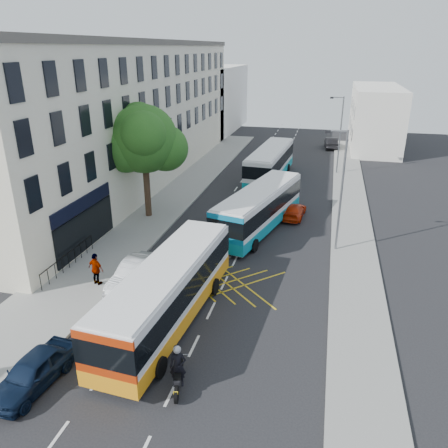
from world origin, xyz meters
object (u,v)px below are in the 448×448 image
Objects in this scene: lamp_far at (339,131)px; distant_car_dark at (331,143)px; street_tree at (143,140)px; distant_car_grey at (269,147)px; bus_far at (270,163)px; parked_car_silver at (136,274)px; motorbike at (178,368)px; bus_mid at (259,208)px; lamp_near at (340,185)px; bus_near at (168,291)px; parked_car_blue at (33,372)px; pedestrian_far at (96,269)px; red_hatchback at (294,211)px.

lamp_far is 13.83m from distant_car_dark.
distant_car_grey is at bearing 77.06° from street_tree.
bus_far reaches higher than parked_car_silver.
motorbike is (-6.00, -34.66, -3.66)m from lamp_far.
motorbike reaches higher than distant_car_grey.
street_tree is 0.73× the size of bus_far.
parked_car_silver is 1.10× the size of distant_car_grey.
motorbike reaches higher than distant_car_dark.
bus_mid reaches higher than distant_car_dark.
bus_mid is (-5.60, 2.52, -2.94)m from lamp_near.
lamp_near is at bearing -10.64° from bus_mid.
parked_car_blue is (-3.76, -5.60, -1.01)m from bus_near.
distant_car_dark is (5.31, 47.92, -0.23)m from motorbike.
pedestrian_far is at bearing 68.12° from distant_car_dark.
street_tree is at bearing 105.03° from parked_car_blue.
lamp_far is at bearing 85.81° from bus_mid.
bus_near is 6.01× the size of pedestrian_far.
pedestrian_far is (-2.10, -0.66, 0.36)m from parked_car_silver.
bus_near is at bearing -104.73° from lamp_far.
motorbike is 5.89m from parked_car_blue.
lamp_far reaches higher than bus_far.
parked_car_silver is (3.61, -10.42, -5.53)m from street_tree.
lamp_far is 0.69× the size of bus_mid.
bus_near is (-7.98, -10.36, -2.92)m from lamp_near.
parked_car_silver is at bearing 63.58° from red_hatchback.
lamp_near reaches higher than pedestrian_far.
lamp_near is at bearing 124.20° from red_hatchback.
bus_near is 6.81m from parked_car_blue.
lamp_near is 1.91× the size of distant_car_grey.
lamp_near is 20.20m from parked_car_blue.
parked_car_silver is 1.18× the size of red_hatchback.
street_tree is at bearing 168.60° from lamp_near.
parked_car_blue is at bearing -87.20° from distant_car_grey.
street_tree is 20.37m from motorbike.
motorbike is at bearing -63.72° from street_tree.
street_tree is 16.00m from bus_far.
pedestrian_far is (-7.60, -10.63, -0.56)m from bus_mid.
bus_mid reaches higher than parked_car_silver.
pedestrian_far is (-13.20, -28.11, -3.50)m from lamp_far.
parked_car_blue is 1.03× the size of red_hatchback.
distant_car_grey is (3.11, 45.39, -0.10)m from parked_car_blue.
street_tree is 4.55× the size of pedestrian_far.
parked_car_blue is 23.24m from red_hatchback.
bus_near is 13.10m from bus_mid.
lamp_near is 6.80m from bus_mid.
bus_far is at bearing -67.07° from red_hatchback.
bus_mid is 11.43m from parked_car_silver.
parked_car_silver is 2.23m from pedestrian_far.
motorbike is 20.52m from red_hatchback.
distant_car_dark is at bearing 83.47° from parked_car_blue.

